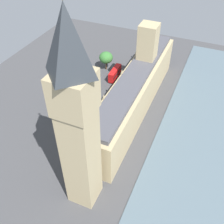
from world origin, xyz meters
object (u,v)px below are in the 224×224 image
car_silver_leading (85,124)px  street_lamp_by_river_gate (106,59)px  double_decker_bus_midblock (115,73)px  plane_tree_trailing (89,74)px  car_white_kerbside (95,103)px  clock_tower (77,122)px  plane_tree_opposite_hall (89,75)px  plane_tree_under_trees (70,96)px  street_lamp_near_tower (80,90)px  parliament_building (135,90)px  pedestrian_corner (129,80)px  plane_tree_far_end (106,58)px

car_silver_leading → street_lamp_by_river_gate: bearing=99.1°
double_decker_bus_midblock → plane_tree_trailing: 13.69m
car_silver_leading → car_white_kerbside: bearing=93.9°
clock_tower → plane_tree_opposite_hall: clock_tower is taller
plane_tree_trailing → plane_tree_under_trees: bearing=90.7°
double_decker_bus_midblock → car_white_kerbside: size_ratio=2.51×
clock_tower → street_lamp_near_tower: (22.75, -39.48, -24.52)m
car_silver_leading → street_lamp_by_river_gate: street_lamp_by_river_gate is taller
parliament_building → double_decker_bus_midblock: parliament_building is taller
car_white_kerbside → pedestrian_corner: bearing=-113.4°
double_decker_bus_midblock → street_lamp_by_river_gate: 10.10m
car_white_kerbside → car_silver_leading: size_ratio=0.96×
plane_tree_trailing → street_lamp_by_river_gate: plane_tree_trailing is taller
car_white_kerbside → plane_tree_opposite_hall: bearing=-58.1°
plane_tree_far_end → street_lamp_by_river_gate: bearing=-61.7°
pedestrian_corner → plane_tree_opposite_hall: plane_tree_opposite_hall is taller
car_silver_leading → pedestrian_corner: bearing=77.1°
car_silver_leading → plane_tree_trailing: plane_tree_trailing is taller
street_lamp_by_river_gate → plane_tree_under_trees: bearing=90.2°
pedestrian_corner → plane_tree_opposite_hall: 18.76m
pedestrian_corner → street_lamp_by_river_gate: 16.56m
double_decker_bus_midblock → plane_tree_opposite_hall: (8.17, 9.96, 2.65)m
car_silver_leading → street_lamp_by_river_gate: size_ratio=0.65×
clock_tower → plane_tree_trailing: 57.79m
plane_tree_trailing → street_lamp_by_river_gate: bearing=-90.3°
plane_tree_under_trees → street_lamp_by_river_gate: size_ratio=1.40×
clock_tower → street_lamp_by_river_gate: 73.39m
plane_tree_under_trees → plane_tree_opposite_hall: plane_tree_under_trees is taller
plane_tree_far_end → plane_tree_under_trees: 32.16m
double_decker_bus_midblock → plane_tree_trailing: (7.52, 10.72, 3.99)m
plane_tree_trailing → plane_tree_under_trees: (-0.21, 16.19, -0.07)m
car_white_kerbside → car_silver_leading: same height
street_lamp_by_river_gate → street_lamp_near_tower: bearing=90.4°
clock_tower → double_decker_bus_midblock: size_ratio=5.27×
double_decker_bus_midblock → plane_tree_opposite_hall: bearing=48.8°
clock_tower → plane_tree_trailing: clock_tower is taller
pedestrian_corner → plane_tree_trailing: bearing=-172.7°
double_decker_bus_midblock → plane_tree_under_trees: bearing=73.0°
street_lamp_near_tower → plane_tree_opposite_hall: bearing=-84.6°
car_silver_leading → street_lamp_near_tower: bearing=119.1°
car_white_kerbside → plane_tree_trailing: bearing=-58.4°
double_decker_bus_midblock → car_white_kerbside: (-0.33, 21.17, -1.75)m
parliament_building → plane_tree_opposite_hall: bearing=-14.9°
street_lamp_by_river_gate → parliament_building: bearing=135.0°
car_silver_leading → plane_tree_far_end: size_ratio=0.48×
double_decker_bus_midblock → car_silver_leading: (-2.12, 33.61, -1.75)m
car_white_kerbside → street_lamp_by_river_gate: 29.01m
plane_tree_far_end → street_lamp_near_tower: bearing=88.8°
double_decker_bus_midblock → pedestrian_corner: (-7.19, 0.18, -1.87)m
car_silver_leading → street_lamp_near_tower: size_ratio=0.71×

